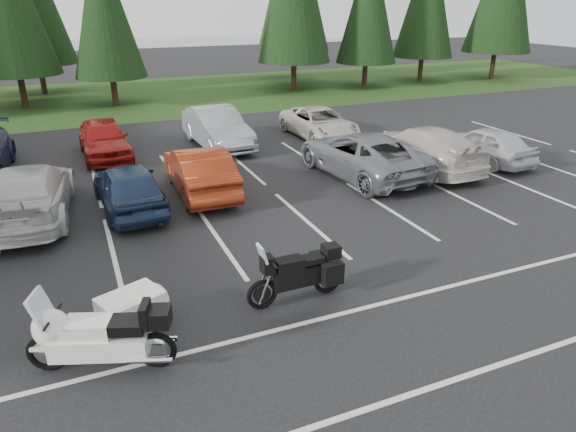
# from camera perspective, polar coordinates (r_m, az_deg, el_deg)

# --- Properties ---
(ground) EXTENTS (120.00, 120.00, 0.00)m
(ground) POSITION_cam_1_polar(r_m,az_deg,el_deg) (13.02, -8.72, -4.57)
(ground) COLOR black
(ground) RESTS_ON ground
(grass_strip) EXTENTS (80.00, 16.00, 0.01)m
(grass_strip) POSITION_cam_1_polar(r_m,az_deg,el_deg) (35.86, -18.95, 12.26)
(grass_strip) COLOR #1C3711
(grass_strip) RESTS_ON ground
(lake_water) EXTENTS (70.00, 50.00, 0.02)m
(lake_water) POSITION_cam_1_polar(r_m,az_deg,el_deg) (66.86, -18.08, 16.86)
(lake_water) COLOR slate
(lake_water) RESTS_ON ground
(stall_markings) EXTENTS (32.00, 16.00, 0.01)m
(stall_markings) POSITION_cam_1_polar(r_m,az_deg,el_deg) (14.78, -10.73, -1.21)
(stall_markings) COLOR silver
(stall_markings) RESTS_ON ground
(conifer_5) EXTENTS (4.14, 4.14, 9.63)m
(conifer_5) POSITION_cam_1_polar(r_m,az_deg,el_deg) (32.96, -19.86, 21.21)
(conifer_5) COLOR #332316
(conifer_5) RESTS_ON ground
(conifer_7) EXTENTS (4.27, 4.27, 9.94)m
(conifer_7) POSITION_cam_1_polar(r_m,az_deg,el_deg) (38.72, 8.98, 22.56)
(conifer_7) COLOR #332316
(conifer_7) RESTS_ON ground
(car_near_3) EXTENTS (2.72, 5.71, 1.61)m
(car_near_3) POSITION_cam_1_polar(r_m,az_deg,el_deg) (16.61, -26.90, 2.33)
(car_near_3) COLOR beige
(car_near_3) RESTS_ON ground
(car_near_4) EXTENTS (1.97, 4.42, 1.48)m
(car_near_4) POSITION_cam_1_polar(r_m,az_deg,el_deg) (16.20, -17.30, 3.12)
(car_near_4) COLOR #1C2B47
(car_near_4) RESTS_ON ground
(car_near_5) EXTENTS (1.71, 4.70, 1.54)m
(car_near_5) POSITION_cam_1_polar(r_m,az_deg,el_deg) (17.12, -9.80, 5.00)
(car_near_5) COLOR maroon
(car_near_5) RESTS_ON ground
(car_near_6) EXTENTS (3.09, 5.88, 1.58)m
(car_near_6) POSITION_cam_1_polar(r_m,az_deg,el_deg) (18.82, 8.16, 6.83)
(car_near_6) COLOR slate
(car_near_6) RESTS_ON ground
(car_near_7) EXTENTS (2.47, 5.57, 1.59)m
(car_near_7) POSITION_cam_1_polar(r_m,az_deg,el_deg) (20.08, 14.69, 7.35)
(car_near_7) COLOR beige
(car_near_7) RESTS_ON ground
(car_near_8) EXTENTS (2.01, 4.26, 1.41)m
(car_near_8) POSITION_cam_1_polar(r_m,az_deg,el_deg) (21.69, 21.05, 7.45)
(car_near_8) COLOR silver
(car_near_8) RESTS_ON ground
(car_far_2) EXTENTS (1.92, 4.53, 1.53)m
(car_far_2) POSITION_cam_1_polar(r_m,az_deg,el_deg) (22.16, -19.77, 8.10)
(car_far_2) COLOR maroon
(car_far_2) RESTS_ON ground
(car_far_3) EXTENTS (2.04, 5.13, 1.66)m
(car_far_3) POSITION_cam_1_polar(r_m,az_deg,el_deg) (22.63, -7.89, 9.70)
(car_far_3) COLOR gray
(car_far_3) RESTS_ON ground
(car_far_4) EXTENTS (2.36, 4.89, 1.34)m
(car_far_4) POSITION_cam_1_polar(r_m,az_deg,el_deg) (24.08, 3.52, 10.29)
(car_far_4) COLOR beige
(car_far_4) RESTS_ON ground
(touring_motorcycle) EXTENTS (2.96, 1.81, 1.57)m
(touring_motorcycle) POSITION_cam_1_polar(r_m,az_deg,el_deg) (9.46, -20.31, -11.89)
(touring_motorcycle) COLOR white
(touring_motorcycle) RESTS_ON ground
(cargo_trailer) EXTENTS (1.90, 1.50, 0.77)m
(cargo_trailer) POSITION_cam_1_polar(r_m,az_deg,el_deg) (10.53, -16.93, -10.14)
(cargo_trailer) COLOR white
(cargo_trailer) RESTS_ON ground
(adventure_motorcycle) EXTENTS (2.46, 0.90, 1.49)m
(adventure_motorcycle) POSITION_cam_1_polar(r_m,az_deg,el_deg) (10.79, 0.89, -5.98)
(adventure_motorcycle) COLOR black
(adventure_motorcycle) RESTS_ON ground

